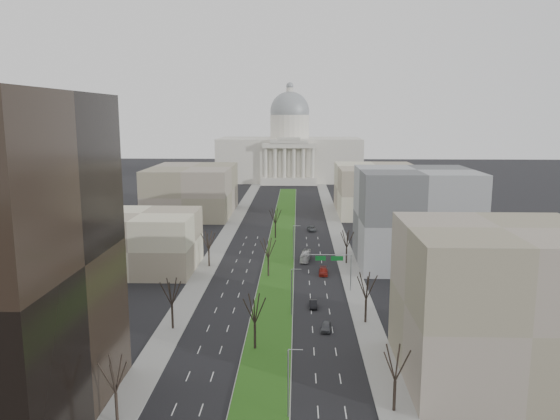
% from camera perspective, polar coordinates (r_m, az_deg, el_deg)
% --- Properties ---
extents(ground, '(600.00, 600.00, 0.00)m').
position_cam_1_polar(ground, '(166.91, 0.20, -2.97)').
color(ground, black).
rests_on(ground, ground).
extents(median, '(8.00, 222.03, 0.20)m').
position_cam_1_polar(median, '(165.90, 0.19, -3.01)').
color(median, '#999993').
rests_on(median, ground).
extents(sidewalk_left, '(5.00, 330.00, 0.15)m').
position_cam_1_polar(sidewalk_left, '(144.30, -7.08, -5.09)').
color(sidewalk_left, gray).
rests_on(sidewalk_left, ground).
extents(sidewalk_right, '(5.00, 330.00, 0.15)m').
position_cam_1_polar(sidewalk_right, '(143.14, 6.95, -5.22)').
color(sidewalk_right, gray).
rests_on(sidewalk_right, ground).
extents(capitol, '(80.00, 46.00, 55.00)m').
position_cam_1_polar(capitol, '(312.92, 1.01, 6.12)').
color(capitol, beige).
rests_on(capitol, ground).
extents(building_beige_left, '(26.00, 22.00, 14.00)m').
position_cam_1_polar(building_beige_left, '(136.49, -14.25, -3.21)').
color(building_beige_left, tan).
rests_on(building_beige_left, ground).
extents(building_tan_right, '(26.00, 24.00, 22.00)m').
position_cam_1_polar(building_tan_right, '(84.03, 21.70, -9.08)').
color(building_tan_right, gray).
rests_on(building_tan_right, ground).
extents(building_grey_right, '(28.00, 26.00, 24.00)m').
position_cam_1_polar(building_grey_right, '(140.06, 13.90, -0.77)').
color(building_grey_right, '#5C5E60').
rests_on(building_grey_right, ground).
extents(building_far_left, '(30.00, 40.00, 18.00)m').
position_cam_1_polar(building_far_left, '(208.40, -9.14, 2.02)').
color(building_far_left, gray).
rests_on(building_far_left, ground).
extents(building_far_right, '(30.00, 40.00, 18.00)m').
position_cam_1_polar(building_far_right, '(211.70, 10.08, 2.12)').
color(building_far_right, tan).
rests_on(building_far_right, ground).
extents(tree_left_near, '(5.10, 5.10, 9.18)m').
position_cam_1_polar(tree_left_near, '(71.44, -16.89, -16.04)').
color(tree_left_near, black).
rests_on(tree_left_near, ground).
extents(tree_left_mid, '(5.40, 5.40, 9.72)m').
position_cam_1_polar(tree_left_mid, '(98.05, -11.27, -8.30)').
color(tree_left_mid, black).
rests_on(tree_left_mid, ground).
extents(tree_left_far, '(5.28, 5.28, 9.50)m').
position_cam_1_polar(tree_left_far, '(135.91, -7.48, -3.11)').
color(tree_left_far, black).
rests_on(tree_left_far, ground).
extents(tree_right_near, '(5.16, 5.16, 9.29)m').
position_cam_1_polar(tree_right_near, '(72.61, 12.00, -15.30)').
color(tree_right_near, black).
rests_on(tree_right_near, ground).
extents(tree_right_mid, '(5.52, 5.52, 9.94)m').
position_cam_1_polar(tree_right_mid, '(100.10, 9.02, -7.75)').
color(tree_right_mid, black).
rests_on(tree_right_mid, ground).
extents(tree_right_far, '(5.04, 5.04, 9.07)m').
position_cam_1_polar(tree_right_far, '(138.65, 6.99, -2.97)').
color(tree_right_far, black).
rests_on(tree_right_far, ground).
extents(tree_median_a, '(5.40, 5.40, 9.72)m').
position_cam_1_polar(tree_median_a, '(88.28, -2.66, -10.19)').
color(tree_median_a, black).
rests_on(tree_median_a, ground).
extents(tree_median_b, '(5.40, 5.40, 9.72)m').
position_cam_1_polar(tree_median_b, '(126.49, -1.24, -3.94)').
color(tree_median_b, black).
rests_on(tree_median_b, ground).
extents(tree_median_c, '(5.40, 5.40, 9.72)m').
position_cam_1_polar(tree_median_c, '(165.55, -0.49, -0.60)').
color(tree_median_c, black).
rests_on(tree_median_c, ground).
extents(streetlamp_median_a, '(1.90, 0.20, 9.16)m').
position_cam_1_polar(streetlamp_median_a, '(70.59, 0.91, -17.54)').
color(streetlamp_median_a, gray).
rests_on(streetlamp_median_a, ground).
extents(streetlamp_median_b, '(1.90, 0.20, 9.16)m').
position_cam_1_polar(streetlamp_median_b, '(102.90, 1.25, -8.50)').
color(streetlamp_median_b, gray).
rests_on(streetlamp_median_b, ground).
extents(streetlamp_median_c, '(1.90, 0.20, 9.16)m').
position_cam_1_polar(streetlamp_median_c, '(141.41, 1.43, -3.35)').
color(streetlamp_median_c, gray).
rests_on(streetlamp_median_c, ground).
extents(mast_arm_signs, '(9.12, 0.24, 8.09)m').
position_cam_1_polar(mast_arm_signs, '(117.22, 6.12, -5.57)').
color(mast_arm_signs, gray).
rests_on(mast_arm_signs, ground).
extents(car_grey_near, '(2.28, 4.37, 1.42)m').
position_cam_1_polar(car_grey_near, '(98.03, 4.86, -12.05)').
color(car_grey_near, '#4C4E54').
rests_on(car_grey_near, ground).
extents(car_black, '(1.53, 4.19, 1.37)m').
position_cam_1_polar(car_black, '(108.78, 3.48, -9.78)').
color(car_black, black).
rests_on(car_black, ground).
extents(car_red, '(2.29, 5.19, 1.48)m').
position_cam_1_polar(car_red, '(130.09, 4.54, -6.43)').
color(car_red, maroon).
rests_on(car_red, ground).
extents(car_grey_far, '(2.90, 5.57, 1.50)m').
position_cam_1_polar(car_grey_far, '(177.39, 3.33, -1.96)').
color(car_grey_far, '#43474A').
rests_on(car_grey_far, ground).
extents(box_van, '(2.96, 8.39, 2.29)m').
position_cam_1_polar(box_van, '(141.97, 2.68, -4.83)').
color(box_van, silver).
rests_on(box_van, ground).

